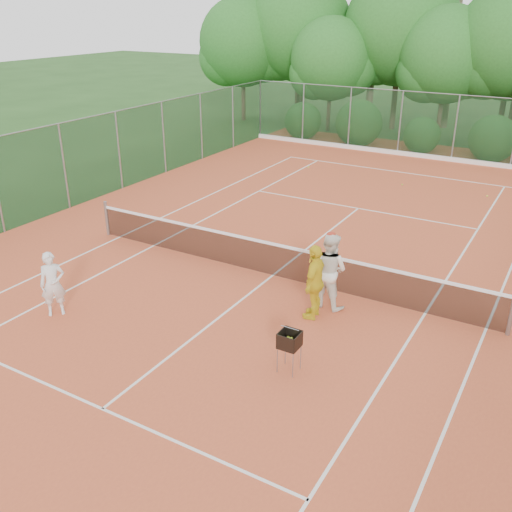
{
  "coord_description": "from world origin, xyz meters",
  "views": [
    {
      "loc": [
        6.57,
        -12.16,
        6.71
      ],
      "look_at": [
        0.18,
        -1.2,
        1.1
      ],
      "focal_mm": 40.0,
      "sensor_mm": 36.0,
      "label": 1
    }
  ],
  "objects_px": {
    "player_white": "(53,284)",
    "player_yellow": "(315,282)",
    "ball_hopper": "(290,340)",
    "player_center_grp": "(329,270)"
  },
  "relations": [
    {
      "from": "player_white",
      "to": "player_yellow",
      "type": "height_order",
      "value": "player_yellow"
    },
    {
      "from": "player_white",
      "to": "ball_hopper",
      "type": "bearing_deg",
      "value": -41.99
    },
    {
      "from": "player_center_grp",
      "to": "player_yellow",
      "type": "distance_m",
      "value": 0.66
    },
    {
      "from": "player_yellow",
      "to": "ball_hopper",
      "type": "height_order",
      "value": "player_yellow"
    },
    {
      "from": "player_white",
      "to": "player_center_grp",
      "type": "xyz_separation_m",
      "value": [
        5.35,
        3.59,
        0.17
      ]
    },
    {
      "from": "player_white",
      "to": "ball_hopper",
      "type": "xyz_separation_m",
      "value": [
        5.78,
        0.72,
        -0.08
      ]
    },
    {
      "from": "player_white",
      "to": "ball_hopper",
      "type": "height_order",
      "value": "player_white"
    },
    {
      "from": "player_white",
      "to": "player_yellow",
      "type": "xyz_separation_m",
      "value": [
        5.29,
        2.93,
        0.12
      ]
    },
    {
      "from": "ball_hopper",
      "to": "player_yellow",
      "type": "bearing_deg",
      "value": 120.69
    },
    {
      "from": "player_white",
      "to": "player_center_grp",
      "type": "height_order",
      "value": "player_center_grp"
    }
  ]
}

